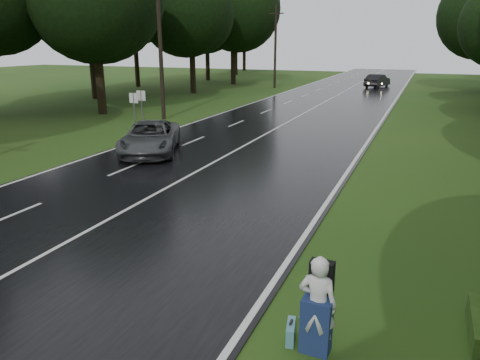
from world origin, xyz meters
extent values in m
plane|color=#2A4815|center=(0.00, 0.00, 0.00)|extent=(160.00, 160.00, 0.00)
cube|color=black|center=(0.00, 20.00, 0.02)|extent=(12.00, 140.00, 0.04)
cube|color=silver|center=(0.00, 20.00, 0.04)|extent=(0.12, 140.00, 0.01)
imported|color=#454849|center=(-3.63, 10.82, 0.79)|extent=(4.48, 5.91, 1.49)
imported|color=black|center=(2.77, 49.89, 0.81)|extent=(2.70, 4.90, 1.53)
imported|color=silver|center=(7.19, -0.59, 0.91)|extent=(0.68, 0.46, 1.82)
cube|color=navy|center=(7.19, -0.59, 0.51)|extent=(0.52, 0.36, 1.02)
cube|color=black|center=(7.18, -0.32, 1.31)|extent=(0.42, 0.23, 0.58)
cube|color=teal|center=(6.72, -0.47, 0.18)|extent=(0.24, 0.51, 0.35)
camera|label=1|loc=(8.52, -7.24, 5.17)|focal=33.67mm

